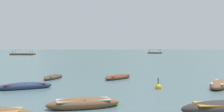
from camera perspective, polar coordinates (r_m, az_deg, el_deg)
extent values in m
plane|color=#476066|center=(1506.16, -0.75, 1.48)|extent=(6000.00, 6000.00, 0.00)
cone|color=#56665B|center=(2073.75, -2.70, 9.41)|extent=(1440.56, 1440.56, 570.34)
cone|color=slate|center=(2193.93, 15.36, 8.72)|extent=(1408.34, 1408.34, 554.80)
ellipsoid|color=navy|center=(19.00, -18.78, -6.39)|extent=(3.84, 2.51, 0.59)
cube|color=#B22D28|center=(18.97, -18.78, -5.86)|extent=(2.77, 1.81, 0.05)
cube|color=navy|center=(18.97, -18.78, -5.71)|extent=(0.36, 0.65, 0.04)
ellipsoid|color=brown|center=(20.23, 22.66, -5.88)|extent=(3.13, 4.16, 0.66)
cube|color=#B7B2A3|center=(20.21, 22.67, -5.32)|extent=(2.26, 3.00, 0.05)
cube|color=brown|center=(20.20, 22.67, -5.18)|extent=(0.70, 0.47, 0.04)
ellipsoid|color=#4C3323|center=(24.67, -12.85, -4.59)|extent=(1.72, 3.53, 0.49)
cube|color=#197A56|center=(24.66, -12.85, -4.25)|extent=(1.24, 2.54, 0.05)
cube|color=#4C3323|center=(24.65, -12.85, -4.13)|extent=(0.65, 0.23, 0.04)
ellipsoid|color=brown|center=(23.93, 1.35, -4.71)|extent=(3.09, 3.39, 0.54)
cube|color=#B22D28|center=(23.91, 1.35, -4.32)|extent=(2.23, 2.44, 0.05)
cube|color=brown|center=(23.90, 1.35, -4.20)|extent=(0.62, 0.54, 0.04)
ellipsoid|color=brown|center=(12.47, -6.36, -10.47)|extent=(3.67, 1.99, 0.62)
cube|color=#B7B2A3|center=(12.43, -6.36, -9.64)|extent=(2.64, 1.43, 0.05)
cube|color=brown|center=(12.42, -6.36, -9.41)|extent=(0.27, 0.77, 0.04)
cube|color=#4C3323|center=(156.55, 9.46, 0.65)|extent=(8.87, 5.32, 0.90)
cylinder|color=#4C4742|center=(157.59, 10.64, 1.06)|extent=(0.10, 0.10, 1.80)
cylinder|color=#4C4742|center=(155.07, 10.59, 1.05)|extent=(0.10, 0.10, 1.80)
cylinder|color=#4C4742|center=(158.06, 8.36, 1.07)|extent=(0.10, 0.10, 1.80)
cylinder|color=#4C4742|center=(155.55, 8.27, 1.06)|extent=(0.10, 0.10, 1.80)
cube|color=#334C75|center=(156.53, 9.46, 1.39)|extent=(7.45, 4.46, 0.12)
cube|color=brown|center=(122.73, -19.18, 0.33)|extent=(10.97, 4.27, 0.90)
cylinder|color=#4C4742|center=(122.36, -17.19, 0.87)|extent=(0.10, 0.10, 1.80)
cylinder|color=#4C4742|center=(119.97, -17.64, 0.85)|extent=(0.10, 0.10, 1.80)
cylinder|color=#4C4742|center=(125.54, -20.66, 0.85)|extent=(0.10, 0.10, 1.80)
cylinder|color=#4C4742|center=(123.22, -21.16, 0.84)|extent=(0.10, 0.10, 1.80)
cube|color=beige|center=(122.71, -19.19, 1.27)|extent=(9.22, 3.59, 0.12)
sphere|color=yellow|center=(18.42, 10.18, -6.85)|extent=(0.46, 0.46, 0.46)
cylinder|color=black|center=(18.38, 10.18, -5.80)|extent=(0.06, 0.06, 0.68)
ellipsoid|color=#38662D|center=(13.47, -2.64, -10.35)|extent=(2.59, 2.68, 0.14)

